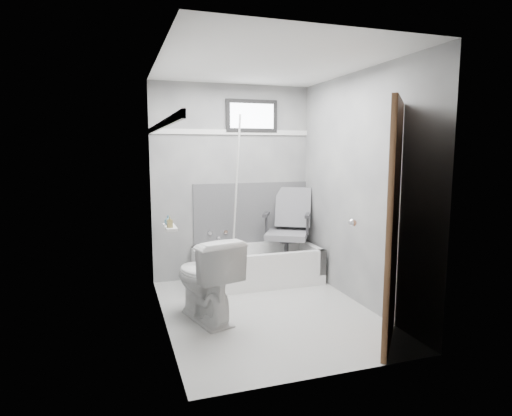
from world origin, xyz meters
name	(u,v)px	position (x,y,z in m)	size (l,w,h in m)	color
floor	(267,311)	(0.00, 0.00, 0.00)	(2.60, 2.60, 0.00)	silver
ceiling	(268,63)	(0.00, 0.00, 2.40)	(2.60, 2.60, 0.00)	silver
wall_back	(232,182)	(0.00, 1.30, 1.20)	(2.00, 0.02, 2.40)	slate
wall_front	(332,210)	(0.00, -1.30, 1.20)	(2.00, 0.02, 2.40)	slate
wall_left	(162,196)	(-1.00, 0.00, 1.20)	(0.02, 2.60, 2.40)	slate
wall_right	(358,189)	(1.00, 0.00, 1.20)	(0.02, 2.60, 2.40)	slate
bathtub	(257,265)	(0.21, 0.93, 0.21)	(1.50, 0.70, 0.42)	white
office_chair	(287,229)	(0.61, 0.98, 0.63)	(0.58, 0.58, 1.01)	slate
toilet	(205,279)	(-0.62, -0.01, 0.40)	(0.45, 0.81, 0.80)	white
door	(445,230)	(0.98, -1.28, 1.00)	(0.78, 0.78, 2.00)	brown
window	(252,116)	(0.25, 1.29, 2.02)	(0.66, 0.04, 0.40)	black
backerboard	(252,213)	(0.25, 1.29, 0.80)	(1.50, 0.02, 0.78)	#4C4C4F
trim_back	(232,132)	(0.00, 1.29, 1.82)	(2.00, 0.02, 0.06)	white
trim_left	(161,125)	(-0.99, 0.00, 1.82)	(0.02, 2.60, 0.06)	white
pole	(236,196)	(-0.02, 1.06, 1.05)	(0.02, 0.02, 1.95)	silver
shelf	(170,227)	(-0.93, 0.05, 0.90)	(0.10, 0.32, 0.03)	white
soap_bottle_a	(170,222)	(-0.94, -0.03, 0.97)	(0.05, 0.05, 0.11)	#96884B
soap_bottle_b	(168,220)	(-0.94, 0.11, 0.96)	(0.07, 0.07, 0.09)	slate
faucet	(218,235)	(-0.20, 1.27, 0.55)	(0.26, 0.10, 0.16)	silver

